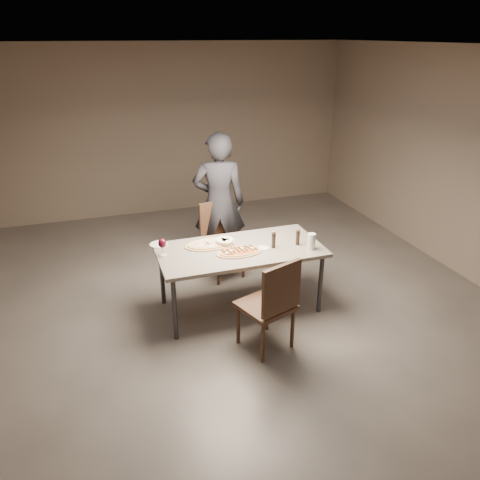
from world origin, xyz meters
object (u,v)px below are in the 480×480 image
object	(u,v)px
carafe	(311,241)
diner	(219,203)
zucchini_pizza	(240,252)
ham_pizza	(211,244)
pepper_mill_left	(274,240)
chair_near	(272,301)
chair_far	(219,235)
dining_table	(240,253)
bread_basket	(225,241)

from	to	relation	value
carafe	diner	size ratio (longest dim) A/B	0.10
zucchini_pizza	diner	xyz separation A→B (m)	(0.11, 1.17, 0.15)
ham_pizza	pepper_mill_left	xyz separation A→B (m)	(0.64, -0.28, 0.08)
chair_near	chair_far	distance (m)	1.75
ham_pizza	diner	world-z (taller)	diner
chair_near	diner	world-z (taller)	diner
carafe	chair_near	xyz separation A→B (m)	(-0.69, -0.59, -0.28)
diner	ham_pizza	bearing A→B (deg)	83.25
dining_table	ham_pizza	size ratio (longest dim) A/B	3.10
bread_basket	chair_far	world-z (taller)	chair_far
carafe	zucchini_pizza	bearing A→B (deg)	169.08
zucchini_pizza	chair_far	bearing A→B (deg)	100.17
dining_table	zucchini_pizza	xyz separation A→B (m)	(-0.04, -0.11, 0.07)
zucchini_pizza	pepper_mill_left	distance (m)	0.40
chair_near	dining_table	bearing A→B (deg)	73.41
chair_near	diner	bearing A→B (deg)	69.70
dining_table	pepper_mill_left	size ratio (longest dim) A/B	9.34
ham_pizza	chair_far	world-z (taller)	chair_far
diner	carafe	bearing A→B (deg)	131.92
dining_table	diner	xyz separation A→B (m)	(0.07, 1.06, 0.22)
dining_table	pepper_mill_left	xyz separation A→B (m)	(0.36, -0.10, 0.15)
dining_table	chair_near	distance (m)	0.86
ham_pizza	carafe	xyz separation A→B (m)	(1.01, -0.44, 0.07)
zucchini_pizza	pepper_mill_left	world-z (taller)	pepper_mill_left
chair_far	carafe	bearing A→B (deg)	107.76
zucchini_pizza	diner	size ratio (longest dim) A/B	0.28
ham_pizza	chair_near	bearing A→B (deg)	-61.42
zucchini_pizza	diner	distance (m)	1.18
dining_table	ham_pizza	xyz separation A→B (m)	(-0.28, 0.18, 0.07)
carafe	chair_far	size ratio (longest dim) A/B	0.19
bread_basket	carafe	world-z (taller)	carafe
bread_basket	pepper_mill_left	size ratio (longest dim) A/B	1.04
chair_near	pepper_mill_left	bearing A→B (deg)	47.91
carafe	chair_near	size ratio (longest dim) A/B	0.18
dining_table	diner	size ratio (longest dim) A/B	0.99
zucchini_pizza	chair_near	world-z (taller)	chair_near
pepper_mill_left	diner	distance (m)	1.19
ham_pizza	bread_basket	world-z (taller)	bread_basket
dining_table	bread_basket	distance (m)	0.22
ham_pizza	bread_basket	distance (m)	0.16
ham_pizza	diner	distance (m)	0.95
pepper_mill_left	chair_near	distance (m)	0.86
dining_table	zucchini_pizza	distance (m)	0.14
zucchini_pizza	bread_basket	distance (m)	0.27
pepper_mill_left	chair_near	xyz separation A→B (m)	(-0.31, -0.75, -0.28)
chair_far	pepper_mill_left	bearing A→B (deg)	94.86
ham_pizza	zucchini_pizza	bearing A→B (deg)	-39.55
zucchini_pizza	chair_near	size ratio (longest dim) A/B	0.51
zucchini_pizza	chair_far	xyz separation A→B (m)	(0.06, 1.01, -0.23)
ham_pizza	bread_basket	size ratio (longest dim) A/B	2.90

